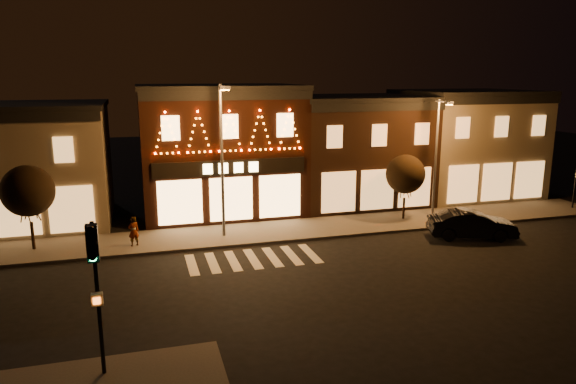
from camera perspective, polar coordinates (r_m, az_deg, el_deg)
name	(u,v)px	position (r m, az deg, el deg)	size (l,w,h in m)	color
ground	(273,290)	(22.77, -1.64, -10.53)	(120.00, 120.00, 0.00)	black
sidewalk_far	(272,232)	(30.51, -1.74, -4.30)	(44.00, 4.00, 0.15)	#47423D
building_left	(2,166)	(35.57, -28.56, 2.53)	(12.20, 8.28, 7.30)	#7A6B57
building_pulp	(220,149)	(34.99, -7.40, 4.65)	(10.20, 8.34, 8.30)	black
building_right_a	(354,149)	(37.64, 7.10, 4.60)	(9.20, 8.28, 7.50)	black
building_right_b	(465,143)	(41.95, 18.55, 5.07)	(9.20, 8.28, 7.80)	#7A6B57
traffic_signal_near	(95,270)	(16.18, -20.15, -7.93)	(0.34, 0.49, 4.73)	black
streetlamp_mid	(222,149)	(28.47, -7.11, 4.59)	(0.52, 1.89, 8.30)	#59595E
streetlamp_right	(438,150)	(33.39, 15.88, 4.40)	(0.56, 1.69, 7.34)	#59595E
tree_left	(28,191)	(29.57, -26.32, 0.10)	(2.62, 2.62, 4.37)	black
tree_right	(405,174)	(33.12, 12.58, 1.89)	(2.40, 2.40, 4.01)	black
dark_sedan	(472,224)	(31.12, 19.27, -3.33)	(1.65, 4.73, 1.56)	black
pedestrian	(134,231)	(28.74, -16.35, -4.09)	(0.58, 0.38, 1.58)	gray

